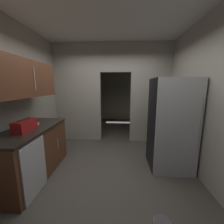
# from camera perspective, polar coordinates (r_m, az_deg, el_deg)

# --- Properties ---
(ground) EXTENTS (20.00, 20.00, 0.00)m
(ground) POSITION_cam_1_polar(r_m,az_deg,el_deg) (3.02, -2.03, -22.46)
(ground) COLOR #47423D
(kitchen_overhead_slab) EXTENTS (3.74, 7.25, 0.06)m
(kitchen_overhead_slab) POSITION_cam_1_polar(r_m,az_deg,el_deg) (3.25, -1.49, 32.40)
(kitchen_overhead_slab) COLOR silver
(kitchen_partition) EXTENTS (3.34, 0.12, 2.82)m
(kitchen_partition) POSITION_cam_1_polar(r_m,az_deg,el_deg) (4.16, -0.44, 8.65)
(kitchen_partition) COLOR #9E998C
(kitchen_partition) RESTS_ON ground
(adjoining_room_shell) EXTENTS (3.34, 2.87, 2.82)m
(adjoining_room_shell) POSITION_cam_1_polar(r_m,az_deg,el_deg) (6.09, 0.98, 8.41)
(adjoining_room_shell) COLOR gray
(adjoining_room_shell) RESTS_ON ground
(kitchen_flank_right) EXTENTS (0.10, 4.12, 2.82)m
(kitchen_flank_right) POSITION_cam_1_polar(r_m,az_deg,el_deg) (2.56, 38.46, 2.99)
(kitchen_flank_right) COLOR #9E998C
(kitchen_flank_right) RESTS_ON ground
(refrigerator) EXTENTS (0.77, 0.77, 1.79)m
(refrigerator) POSITION_cam_1_polar(r_m,az_deg,el_deg) (3.02, 22.67, -4.71)
(refrigerator) COLOR black
(refrigerator) RESTS_ON ground
(lower_cabinet_run) EXTENTS (0.66, 1.60, 0.91)m
(lower_cabinet_run) POSITION_cam_1_polar(r_m,az_deg,el_deg) (3.04, -29.50, -13.98)
(lower_cabinet_run) COLOR brown
(lower_cabinet_run) RESTS_ON ground
(dishwasher) EXTENTS (0.02, 0.56, 0.85)m
(dishwasher) POSITION_cam_1_polar(r_m,az_deg,el_deg) (2.55, -28.73, -19.44)
(dishwasher) COLOR #B7BABC
(dishwasher) RESTS_ON ground
(upper_cabinet_counterside) EXTENTS (0.36, 1.44, 0.60)m
(upper_cabinet_counterside) POSITION_cam_1_polar(r_m,az_deg,el_deg) (2.79, -31.98, 11.30)
(upper_cabinet_counterside) COLOR brown
(boombox) EXTENTS (0.19, 0.41, 0.21)m
(boombox) POSITION_cam_1_polar(r_m,az_deg,el_deg) (2.73, -31.79, -4.71)
(boombox) COLOR maroon
(boombox) RESTS_ON lower_cabinet_run
(book_stack) EXTENTS (0.13, 0.14, 0.11)m
(book_stack) POSITION_cam_1_polar(r_m,az_deg,el_deg) (2.99, -28.68, -3.90)
(book_stack) COLOR red
(book_stack) RESTS_ON lower_cabinet_run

